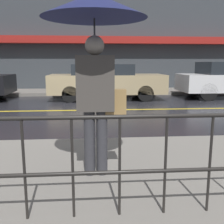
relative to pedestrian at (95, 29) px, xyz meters
The scene contains 7 objects.
ground_plane 5.53m from the pedestrian, 98.99° to the left, with size 80.00×80.00×0.00m, color black.
sidewalk_near 1.96m from the pedestrian, 166.61° to the left, with size 28.00×2.66×0.14m.
sidewalk_far 10.04m from the pedestrian, 94.73° to the left, with size 28.00×2.15×0.14m.
lane_marking 5.53m from the pedestrian, 98.99° to the left, with size 25.20×0.12×0.01m.
building_storefront 11.16m from the pedestrian, 94.22° to the left, with size 28.00×0.85×6.39m.
pedestrian is the anchor object (origin of this frame).
car_tan 7.75m from the pedestrian, 85.87° to the left, with size 4.62×1.72×1.42m.
Camera 1 is at (0.77, -8.15, 1.47)m, focal length 42.00 mm.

